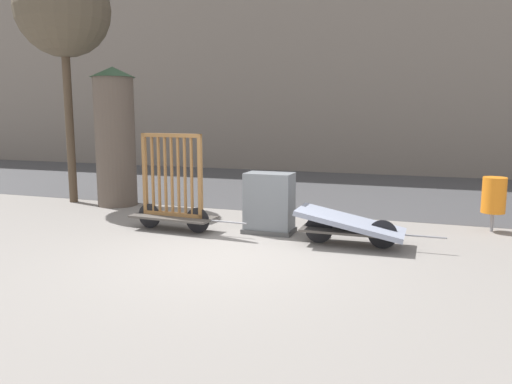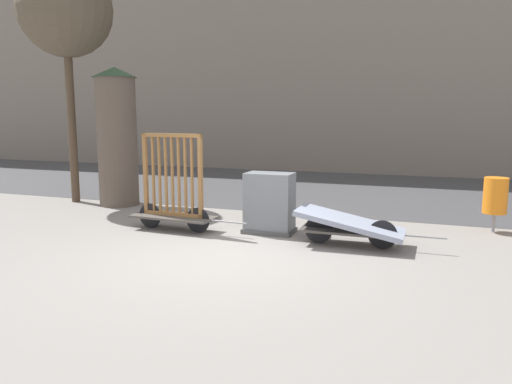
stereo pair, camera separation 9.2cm
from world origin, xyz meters
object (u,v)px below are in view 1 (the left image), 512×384
(bike_cart_with_bedframe, at_px, (173,198))
(bike_cart_with_mattress, at_px, (350,225))
(utility_cabinet, at_px, (269,205))
(advertising_column, at_px, (115,136))
(trash_bin, at_px, (494,195))
(street_tree, at_px, (63,11))

(bike_cart_with_bedframe, bearing_deg, bike_cart_with_mattress, 3.03)
(utility_cabinet, bearing_deg, advertising_column, 161.20)
(bike_cart_with_bedframe, distance_m, advertising_column, 3.35)
(bike_cart_with_mattress, distance_m, utility_cabinet, 1.62)
(bike_cart_with_bedframe, xyz_separation_m, bike_cart_with_mattress, (3.31, 0.00, -0.26))
(utility_cabinet, height_order, trash_bin, utility_cabinet)
(utility_cabinet, bearing_deg, street_tree, 165.34)
(utility_cabinet, xyz_separation_m, street_tree, (-5.60, 1.47, 4.05))
(bike_cart_with_mattress, bearing_deg, bike_cart_with_bedframe, -179.88)
(utility_cabinet, distance_m, trash_bin, 4.16)
(bike_cart_with_mattress, relative_size, advertising_column, 0.74)
(utility_cabinet, xyz_separation_m, trash_bin, (3.88, 1.47, 0.17))
(bike_cart_with_mattress, relative_size, utility_cabinet, 2.15)
(bike_cart_with_mattress, bearing_deg, utility_cabinet, 164.51)
(bike_cart_with_bedframe, height_order, advertising_column, advertising_column)
(bike_cart_with_bedframe, bearing_deg, utility_cabinet, 16.96)
(bike_cart_with_bedframe, bearing_deg, street_tree, 156.74)
(utility_cabinet, relative_size, advertising_column, 0.34)
(bike_cart_with_mattress, bearing_deg, street_tree, 165.25)
(trash_bin, bearing_deg, bike_cart_with_bedframe, -161.37)
(trash_bin, distance_m, advertising_column, 8.25)
(street_tree, bearing_deg, utility_cabinet, -14.66)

